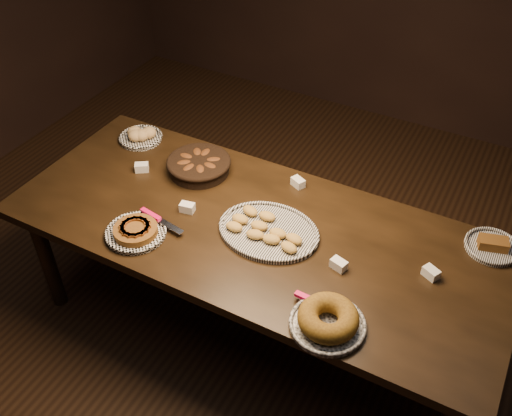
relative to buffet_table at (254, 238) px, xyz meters
The scene contains 9 objects.
ground 0.68m from the buffet_table, ahead, with size 5.00×5.00×0.00m, color black.
buffet_table is the anchor object (origin of this frame).
apple_tart_plate 0.56m from the buffet_table, 145.72° to the right, with size 0.34×0.29×0.06m.
madeleine_platter 0.12m from the buffet_table, 10.25° to the right, with size 0.48×0.39×0.05m.
bundt_cake_plate 0.67m from the buffet_table, 35.32° to the right, with size 0.33×0.31×0.10m.
croissant_basket 0.53m from the buffet_table, 152.59° to the left, with size 0.40×0.40×0.08m.
bread_roll_plate 0.98m from the buffet_table, 159.95° to the left, with size 0.25×0.25×0.08m.
loaf_plate 1.09m from the buffet_table, 20.43° to the left, with size 0.25×0.25×0.06m.
tent_cards 0.14m from the buffet_table, 60.43° to the left, with size 1.64×0.51×0.04m.
Camera 1 is at (0.96, -1.75, 2.57)m, focal length 40.00 mm.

